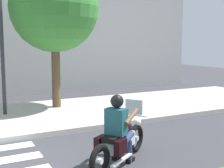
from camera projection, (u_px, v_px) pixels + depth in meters
name	position (u px, v px, depth m)	size (l,w,h in m)	color
motorcycle	(120.00, 141.00, 6.08)	(1.87, 1.28, 1.21)	black
rider	(118.00, 125.00, 5.97)	(0.77, 0.73, 1.43)	#1E4C59
street_lamp	(2.00, 38.00, 9.48)	(0.28, 0.28, 4.28)	#2D2D33
tree_near_rack	(54.00, 8.00, 10.52)	(3.13, 3.13, 5.25)	brown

